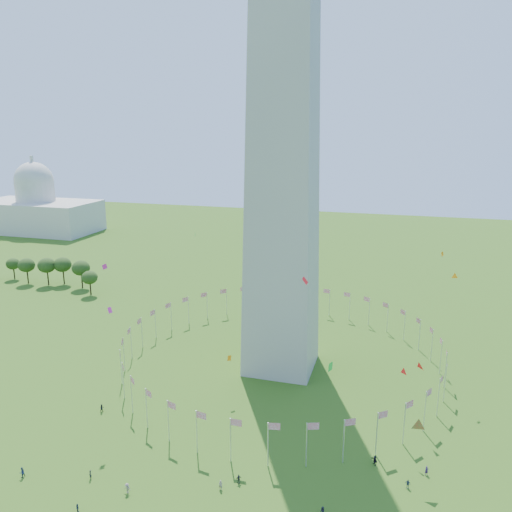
% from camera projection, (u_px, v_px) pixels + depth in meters
% --- Properties ---
extents(ground, '(600.00, 600.00, 0.00)m').
position_uv_depth(ground, '(211.00, 498.00, 83.29)').
color(ground, '#2D5313').
rests_on(ground, ground).
extents(washington_monument, '(16.80, 16.80, 169.00)m').
position_uv_depth(washington_monument, '(286.00, 12.00, 108.76)').
color(washington_monument, '#B1AC9D').
rests_on(washington_monument, ground).
extents(flag_ring, '(80.24, 80.24, 9.00)m').
position_uv_depth(flag_ring, '(281.00, 350.00, 128.68)').
color(flag_ring, silver).
rests_on(flag_ring, ground).
extents(capitol_building, '(70.00, 35.00, 46.00)m').
position_uv_depth(capitol_building, '(35.00, 193.00, 293.57)').
color(capitol_building, beige).
rests_on(capitol_building, ground).
extents(crowd, '(90.17, 75.97, 1.91)m').
position_uv_depth(crowd, '(286.00, 512.00, 79.11)').
color(crowd, gray).
rests_on(crowd, ground).
extents(kites_aloft, '(102.52, 74.78, 41.96)m').
position_uv_depth(kites_aloft, '(345.00, 338.00, 95.41)').
color(kites_aloft, red).
rests_on(kites_aloft, ground).
extents(tree_line_west, '(54.78, 15.08, 10.88)m').
position_uv_depth(tree_line_west, '(43.00, 273.00, 195.12)').
color(tree_line_west, '#34541C').
rests_on(tree_line_west, ground).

